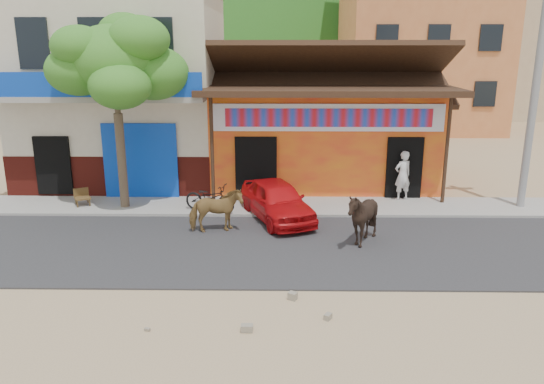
{
  "coord_description": "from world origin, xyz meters",
  "views": [
    {
      "loc": [
        0.39,
        -10.51,
        5.19
      ],
      "look_at": [
        0.2,
        3.0,
        1.4
      ],
      "focal_mm": 35.0,
      "sensor_mm": 36.0,
      "label": 1
    }
  ],
  "objects": [
    {
      "name": "tree",
      "position": [
        -4.6,
        5.8,
        3.12
      ],
      "size": [
        3.0,
        3.0,
        6.0
      ],
      "primitive_type": null,
      "color": "#2D721E",
      "rests_on": "sidewalk"
    },
    {
      "name": "utility_pole",
      "position": [
        8.2,
        6.0,
        4.12
      ],
      "size": [
        0.24,
        0.24,
        8.0
      ],
      "primitive_type": "cylinder",
      "color": "gray",
      "rests_on": "sidewalk"
    },
    {
      "name": "cafe_chair_right",
      "position": [
        -6.0,
        5.87,
        0.62
      ],
      "size": [
        0.64,
        0.64,
        1.01
      ],
      "primitive_type": null,
      "rotation": [
        0.0,
        0.0,
        0.49
      ],
      "color": "#4C3419",
      "rests_on": "sidewalk"
    },
    {
      "name": "cow_dark",
      "position": [
        2.58,
        2.74,
        0.78
      ],
      "size": [
        1.65,
        1.55,
        1.49
      ],
      "primitive_type": "imported",
      "rotation": [
        0.0,
        0.0,
        -1.27
      ],
      "color": "black",
      "rests_on": "road"
    },
    {
      "name": "red_car",
      "position": [
        0.32,
        4.8,
        0.64
      ],
      "size": [
        2.61,
        3.79,
        1.2
      ],
      "primitive_type": "imported",
      "rotation": [
        0.0,
        0.0,
        0.38
      ],
      "color": "red",
      "rests_on": "road"
    },
    {
      "name": "cafe_building",
      "position": [
        -5.5,
        10.0,
        3.5
      ],
      "size": [
        7.0,
        6.0,
        7.0
      ],
      "primitive_type": "cube",
      "color": "beige",
      "rests_on": "ground"
    },
    {
      "name": "ground",
      "position": [
        0.0,
        0.0,
        0.0
      ],
      "size": [
        120.0,
        120.0,
        0.0
      ],
      "primitive_type": "plane",
      "color": "#9E825B",
      "rests_on": "ground"
    },
    {
      "name": "apartment_rear",
      "position": [
        18.0,
        30.0,
        5.0
      ],
      "size": [
        8.0,
        8.0,
        10.0
      ],
      "primitive_type": "cube",
      "color": "tan",
      "rests_on": "ground"
    },
    {
      "name": "road",
      "position": [
        0.0,
        2.5,
        0.02
      ],
      "size": [
        60.0,
        5.0,
        0.04
      ],
      "primitive_type": "cube",
      "color": "#28282B",
      "rests_on": "ground"
    },
    {
      "name": "dance_club",
      "position": [
        2.0,
        10.0,
        1.8
      ],
      "size": [
        8.0,
        6.0,
        3.6
      ],
      "primitive_type": "cube",
      "color": "orange",
      "rests_on": "ground"
    },
    {
      "name": "pedestrian",
      "position": [
        4.51,
        6.7,
        0.95
      ],
      "size": [
        0.71,
        0.6,
        1.67
      ],
      "primitive_type": "imported",
      "rotation": [
        0.0,
        0.0,
        3.54
      ],
      "color": "silver",
      "rests_on": "sidewalk"
    },
    {
      "name": "cow_tan",
      "position": [
        -1.39,
        3.65,
        0.67
      ],
      "size": [
        1.6,
        1.01,
        1.25
      ],
      "primitive_type": "imported",
      "rotation": [
        0.0,
        0.0,
        1.81
      ],
      "color": "olive",
      "rests_on": "road"
    },
    {
      "name": "sidewalk",
      "position": [
        0.0,
        6.0,
        0.06
      ],
      "size": [
        60.0,
        2.0,
        0.12
      ],
      "primitive_type": "cube",
      "color": "gray",
      "rests_on": "ground"
    },
    {
      "name": "apartment_front",
      "position": [
        9.0,
        24.0,
        6.0
      ],
      "size": [
        9.0,
        9.0,
        12.0
      ],
      "primitive_type": "cube",
      "color": "#CC723F",
      "rests_on": "ground"
    },
    {
      "name": "scooter",
      "position": [
        -1.78,
        5.3,
        0.56
      ],
      "size": [
        1.78,
        1.12,
        0.88
      ],
      "primitive_type": "imported",
      "rotation": [
        0.0,
        0.0,
        1.22
      ],
      "color": "black",
      "rests_on": "sidewalk"
    }
  ]
}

